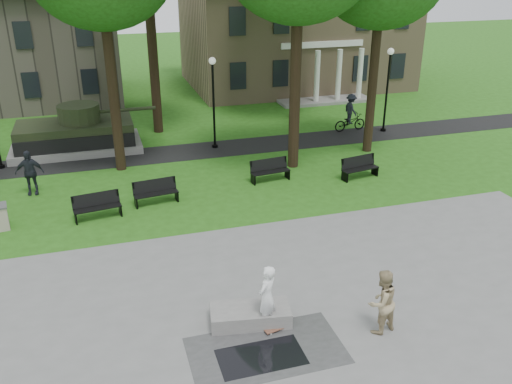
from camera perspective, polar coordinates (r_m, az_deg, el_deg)
ground at (r=18.07m, az=2.89°, el=-7.64°), size 120.00×120.00×0.00m
plaza at (r=14.36m, az=9.89°, el=-17.48°), size 22.00×16.00×0.02m
footpath at (r=28.60m, az=-5.18°, el=4.43°), size 44.00×2.60×0.01m
building_right at (r=43.59m, az=4.04°, el=16.97°), size 17.00×12.00×8.60m
building_left at (r=41.78m, az=-25.21°, el=13.55°), size 15.00×10.00×7.20m
lamp_mid at (r=28.20m, az=-4.51°, el=10.08°), size 0.36×0.36×4.73m
lamp_right at (r=31.81m, az=13.69°, el=11.05°), size 0.36×0.36×4.73m
tank_monument at (r=29.76m, az=-18.37°, el=5.80°), size 7.45×3.40×2.40m
puddle at (r=14.37m, az=0.54°, el=-16.97°), size 2.20×1.20×0.00m
concrete_block at (r=15.36m, az=-0.61°, el=-12.82°), size 2.33×1.35×0.45m
skateboard at (r=15.20m, az=2.33°, el=-14.20°), size 0.80×0.36×0.07m
skateboarder at (r=14.83m, az=1.15°, el=-10.97°), size 0.80×0.79×1.86m
friend_watching at (r=15.02m, az=13.08°, el=-11.19°), size 1.06×0.92×1.86m
pedestrian_walker at (r=24.74m, az=-22.73°, el=1.89°), size 1.17×0.54×1.95m
cyclist at (r=31.98m, az=9.90°, el=7.90°), size 2.00×1.15×2.16m
park_bench_0 at (r=21.77m, az=-16.37°, el=-1.36°), size 1.85×0.78×1.00m
park_bench_1 at (r=22.52m, az=-10.51°, el=0.08°), size 1.84×0.74×1.00m
park_bench_2 at (r=24.41m, az=1.47°, el=2.38°), size 1.84×0.72×1.00m
park_bench_3 at (r=25.18m, az=10.85°, el=2.63°), size 1.85×0.83×1.00m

